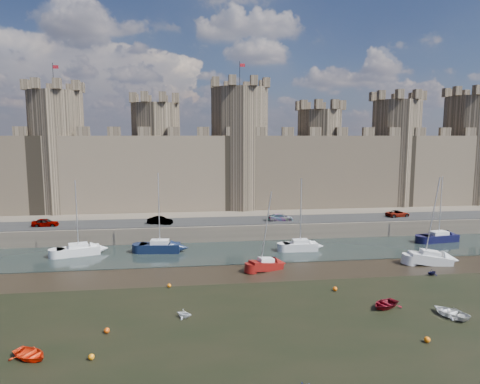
{
  "coord_description": "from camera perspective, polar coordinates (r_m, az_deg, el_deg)",
  "views": [
    {
      "loc": [
        -8.73,
        -34.88,
        16.49
      ],
      "look_at": [
        -1.33,
        22.0,
        8.93
      ],
      "focal_mm": 32.0,
      "sensor_mm": 36.0,
      "label": 1
    }
  ],
  "objects": [
    {
      "name": "dinghy_0",
      "position": [
        37.47,
        -26.21,
        -18.87
      ],
      "size": [
        3.78,
        3.59,
        0.64
      ],
      "primitive_type": "imported",
      "rotation": [
        1.57,
        0.0,
        0.94
      ],
      "color": "red",
      "rests_on": "ground"
    },
    {
      "name": "buoy_3",
      "position": [
        47.93,
        12.55,
        -12.49
      ],
      "size": [
        0.49,
        0.49,
        0.49
      ],
      "primitive_type": "sphere",
      "color": "#FF620B",
      "rests_on": "ground"
    },
    {
      "name": "sailboat_0",
      "position": [
        63.74,
        -20.73,
        -7.23
      ],
      "size": [
        5.96,
        3.71,
        10.42
      ],
      "rotation": [
        0.0,
        0.0,
        0.3
      ],
      "color": "silver",
      "rests_on": "ground"
    },
    {
      "name": "car_2",
      "position": [
        71.03,
        5.44,
        -3.38
      ],
      "size": [
        4.18,
        1.71,
        1.21
      ],
      "primitive_type": "imported",
      "rotation": [
        0.0,
        0.0,
        1.57
      ],
      "color": "gray",
      "rests_on": "quay"
    },
    {
      "name": "water_channel",
      "position": [
        61.75,
        1.0,
        -7.94
      ],
      "size": [
        160.0,
        12.0,
        0.08
      ],
      "primitive_type": "cube",
      "color": "black",
      "rests_on": "ground"
    },
    {
      "name": "dinghy_2",
      "position": [
        45.22,
        26.25,
        -14.19
      ],
      "size": [
        3.5,
        4.1,
        0.72
      ],
      "primitive_type": "imported",
      "rotation": [
        1.57,
        0.0,
        3.48
      ],
      "color": "silver",
      "rests_on": "ground"
    },
    {
      "name": "dinghy_4",
      "position": [
        44.89,
        18.79,
        -13.99
      ],
      "size": [
        4.03,
        3.72,
        0.68
      ],
      "primitive_type": "imported",
      "rotation": [
        1.57,
        0.0,
        5.27
      ],
      "color": "maroon",
      "rests_on": "ground"
    },
    {
      "name": "seaweed_patch",
      "position": [
        34.38,
        8.85,
        -21.24
      ],
      "size": [
        70.0,
        34.0,
        0.01
      ],
      "primitive_type": "cube",
      "color": "black",
      "rests_on": "ground"
    },
    {
      "name": "buoy_1",
      "position": [
        48.49,
        -9.42,
        -12.2
      ],
      "size": [
        0.44,
        0.44,
        0.44
      ],
      "primitive_type": "sphere",
      "color": "orange",
      "rests_on": "ground"
    },
    {
      "name": "dinghy_7",
      "position": [
        56.54,
        24.22,
        -9.74
      ],
      "size": [
        1.67,
        1.55,
        0.72
      ],
      "primitive_type": "imported",
      "rotation": [
        1.57,
        0.0,
        1.88
      ],
      "color": "black",
      "rests_on": "ground"
    },
    {
      "name": "car_1",
      "position": [
        69.05,
        -10.62,
        -3.76
      ],
      "size": [
        4.16,
        2.55,
        1.3
      ],
      "primitive_type": "imported",
      "rotation": [
        0.0,
        0.0,
        1.25
      ],
      "color": "gray",
      "rests_on": "quay"
    },
    {
      "name": "buoy_4",
      "position": [
        35.68,
        -19.21,
        -20.04
      ],
      "size": [
        0.46,
        0.46,
        0.46
      ],
      "primitive_type": "sphere",
      "color": "orange",
      "rests_on": "ground"
    },
    {
      "name": "road",
      "position": [
        70.81,
        -0.18,
        -3.84
      ],
      "size": [
        160.0,
        7.0,
        0.1
      ],
      "primitive_type": "cube",
      "color": "black",
      "rests_on": "quay"
    },
    {
      "name": "quay",
      "position": [
        96.49,
        -2.13,
        -1.58
      ],
      "size": [
        160.0,
        60.0,
        2.5
      ],
      "primitive_type": "cube",
      "color": "#4C443A",
      "rests_on": "ground"
    },
    {
      "name": "sailboat_3",
      "position": [
        73.96,
        24.97,
        -5.46
      ],
      "size": [
        6.09,
        3.05,
        10.24
      ],
      "rotation": [
        0.0,
        0.0,
        0.14
      ],
      "color": "black",
      "rests_on": "ground"
    },
    {
      "name": "sailboat_2",
      "position": [
        62.54,
        8.02,
        -7.07
      ],
      "size": [
        4.87,
        1.98,
        10.44
      ],
      "rotation": [
        0.0,
        0.0,
        -0.02
      ],
      "color": "silver",
      "rests_on": "ground"
    },
    {
      "name": "sailboat_4",
      "position": [
        53.62,
        3.47,
        -9.6
      ],
      "size": [
        4.52,
        3.0,
        9.84
      ],
      "rotation": [
        0.0,
        0.0,
        0.36
      ],
      "color": "#670E0B",
      "rests_on": "ground"
    },
    {
      "name": "dinghy_3",
      "position": [
        40.83,
        -7.47,
        -15.77
      ],
      "size": [
        1.98,
        1.91,
        0.8
      ],
      "primitive_type": "imported",
      "rotation": [
        1.57,
        0.0,
        1.02
      ],
      "color": "white",
      "rests_on": "ground"
    },
    {
      "name": "car_3",
      "position": [
        79.02,
        20.29,
        -2.73
      ],
      "size": [
        4.42,
        2.63,
        1.15
      ],
      "primitive_type": "imported",
      "rotation": [
        0.0,
        0.0,
        1.75
      ],
      "color": "gray",
      "rests_on": "quay"
    },
    {
      "name": "ground",
      "position": [
        39.55,
        6.32,
        -17.18
      ],
      "size": [
        160.0,
        160.0,
        0.0
      ],
      "primitive_type": "plane",
      "color": "black",
      "rests_on": "ground"
    },
    {
      "name": "castle",
      "position": [
        83.41,
        -1.83,
        4.2
      ],
      "size": [
        108.5,
        11.0,
        29.0
      ],
      "color": "#42382B",
      "rests_on": "quay"
    },
    {
      "name": "sailboat_1",
      "position": [
        62.15,
        -10.64,
        -7.18
      ],
      "size": [
        5.82,
        2.74,
        11.29
      ],
      "rotation": [
        0.0,
        0.0,
        -0.1
      ],
      "color": "black",
      "rests_on": "ground"
    },
    {
      "name": "sailboat_5",
      "position": [
        61.01,
        24.01,
        -8.05
      ],
      "size": [
        5.51,
        2.81,
        11.36
      ],
      "rotation": [
        0.0,
        0.0,
        -0.15
      ],
      "color": "silver",
      "rests_on": "ground"
    },
    {
      "name": "buoy_0",
      "position": [
        39.39,
        -17.34,
        -17.21
      ],
      "size": [
        0.48,
        0.48,
        0.48
      ],
      "primitive_type": "sphere",
      "color": "#DF4909",
      "rests_on": "ground"
    },
    {
      "name": "car_0",
      "position": [
        72.76,
        -24.53,
        -3.73
      ],
      "size": [
        3.91,
        1.62,
        1.32
      ],
      "primitive_type": "imported",
      "rotation": [
        0.0,
        0.0,
        1.56
      ],
      "color": "gray",
      "rests_on": "quay"
    },
    {
      "name": "buoy_2",
      "position": [
        39.28,
        23.68,
        -17.59
      ],
      "size": [
        0.49,
        0.49,
        0.49
      ],
      "primitive_type": "sphere",
      "color": "orange",
      "rests_on": "ground"
    }
  ]
}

